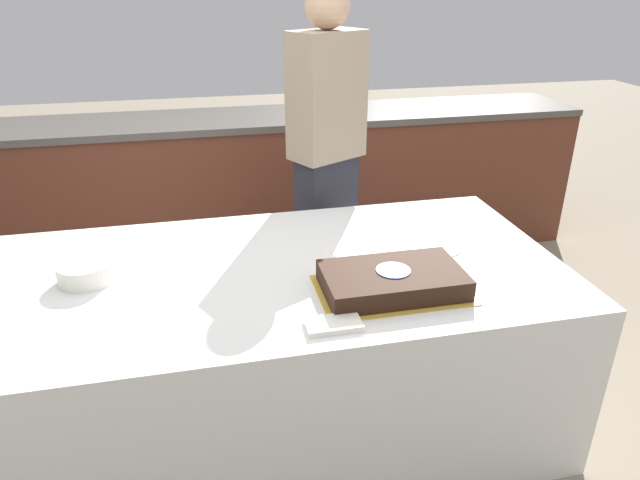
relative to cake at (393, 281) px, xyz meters
name	(u,v)px	position (x,y,z in m)	size (l,w,h in m)	color
ground_plane	(274,420)	(-0.40, 0.24, -0.76)	(14.00, 14.00, 0.00)	gray
back_counter	(235,189)	(-0.40, 1.85, -0.30)	(4.40, 0.58, 0.92)	#5B2D1E
dining_table	(271,350)	(-0.40, 0.24, -0.40)	(2.19, 1.07, 0.72)	white
cake	(393,281)	(0.00, 0.00, 0.00)	(0.51, 0.32, 0.08)	gold
plate_stack	(86,271)	(-1.03, 0.30, 0.00)	(0.19, 0.19, 0.07)	white
side_plate_near_cake	(357,250)	(-0.03, 0.32, -0.04)	(0.22, 0.22, 0.00)	white
side_plate_right_edge	(434,246)	(0.28, 0.29, -0.04)	(0.22, 0.22, 0.00)	white
utensil_pile	(333,324)	(-0.25, -0.17, -0.03)	(0.17, 0.09, 0.02)	white
person_cutting_cake	(326,161)	(0.00, 1.00, 0.12)	(0.39, 0.34, 1.68)	#282833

